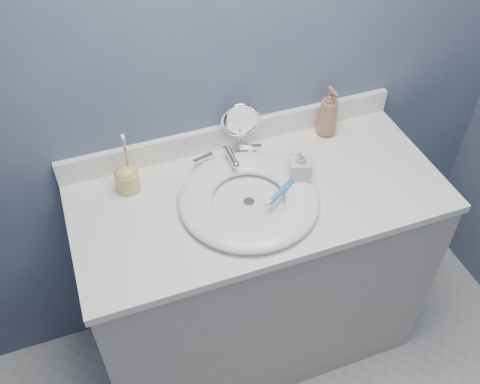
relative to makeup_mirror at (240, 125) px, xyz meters
name	(u,v)px	position (x,y,z in m)	size (l,w,h in m)	color
back_wall	(231,64)	(-0.01, 0.05, 0.21)	(2.20, 0.02, 2.40)	#47526A
vanity_cabinet	(257,276)	(-0.01, -0.22, -0.56)	(1.20, 0.55, 0.85)	#B3ADA3
countertop	(260,196)	(-0.01, -0.22, -0.12)	(1.22, 0.57, 0.03)	white
backsplash	(233,134)	(-0.01, 0.04, -0.06)	(1.22, 0.02, 0.09)	white
basin	(249,199)	(-0.06, -0.25, -0.09)	(0.45, 0.45, 0.04)	white
drain	(249,202)	(-0.06, -0.25, -0.11)	(0.04, 0.04, 0.01)	silver
faucet	(228,158)	(-0.06, -0.06, -0.08)	(0.25, 0.13, 0.07)	silver
makeup_mirror	(240,125)	(0.00, 0.00, 0.00)	(0.13, 0.08, 0.20)	silver
soap_bottle_amber	(329,111)	(0.33, -0.02, -0.01)	(0.07, 0.07, 0.19)	#976444
soap_bottle_clear	(300,166)	(0.12, -0.23, -0.03)	(0.07, 0.07, 0.15)	silver
toothbrush_holder	(127,177)	(-0.41, -0.06, -0.06)	(0.08, 0.08, 0.22)	#CEC567
toothbrush_lying	(282,190)	(0.04, -0.28, -0.07)	(0.15, 0.11, 0.02)	teal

